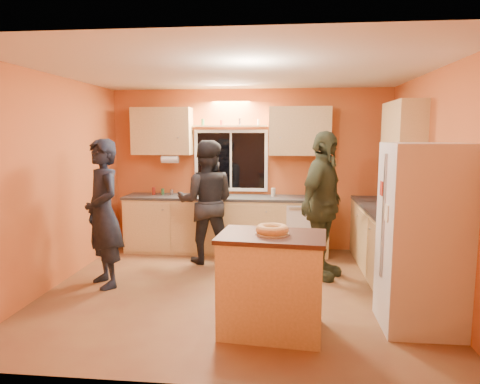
# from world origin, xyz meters

# --- Properties ---
(ground) EXTENTS (4.50, 4.50, 0.00)m
(ground) POSITION_xyz_m (0.00, 0.00, 0.00)
(ground) COLOR brown
(ground) RESTS_ON ground
(room_shell) EXTENTS (4.54, 4.04, 2.61)m
(room_shell) POSITION_xyz_m (0.12, 0.41, 1.62)
(room_shell) COLOR #BF6531
(room_shell) RESTS_ON ground
(back_counter) EXTENTS (4.23, 0.62, 0.90)m
(back_counter) POSITION_xyz_m (0.01, 1.70, 0.45)
(back_counter) COLOR tan
(back_counter) RESTS_ON ground
(right_counter) EXTENTS (0.62, 1.84, 0.90)m
(right_counter) POSITION_xyz_m (1.95, 0.50, 0.45)
(right_counter) COLOR tan
(right_counter) RESTS_ON ground
(refrigerator) EXTENTS (0.72, 0.70, 1.80)m
(refrigerator) POSITION_xyz_m (1.89, -0.80, 0.90)
(refrigerator) COLOR silver
(refrigerator) RESTS_ON ground
(island) EXTENTS (1.05, 0.76, 0.96)m
(island) POSITION_xyz_m (0.46, -1.05, 0.48)
(island) COLOR tan
(island) RESTS_ON ground
(bundt_pastry) EXTENTS (0.31, 0.31, 0.09)m
(bundt_pastry) POSITION_xyz_m (0.46, -1.05, 1.00)
(bundt_pastry) COLOR tan
(bundt_pastry) RESTS_ON island
(person_left) EXTENTS (0.77, 0.79, 1.83)m
(person_left) POSITION_xyz_m (-1.64, 0.01, 0.91)
(person_left) COLOR black
(person_left) RESTS_ON ground
(person_center) EXTENTS (0.93, 0.75, 1.80)m
(person_center) POSITION_xyz_m (-0.56, 1.13, 0.90)
(person_center) COLOR black
(person_center) RESTS_ON ground
(person_right) EXTENTS (0.92, 1.22, 1.92)m
(person_right) POSITION_xyz_m (1.07, 0.61, 0.96)
(person_right) COLOR #333A25
(person_right) RESTS_ON ground
(mixing_bowl) EXTENTS (0.47, 0.47, 0.10)m
(mixing_bowl) POSITION_xyz_m (1.10, 1.70, 0.95)
(mixing_bowl) COLOR black
(mixing_bowl) RESTS_ON back_counter
(utensil_crock) EXTENTS (0.14, 0.14, 0.17)m
(utensil_crock) POSITION_xyz_m (-0.55, 1.70, 0.99)
(utensil_crock) COLOR beige
(utensil_crock) RESTS_ON back_counter
(potted_plant) EXTENTS (0.28, 0.25, 0.29)m
(potted_plant) POSITION_xyz_m (2.02, 0.10, 1.05)
(potted_plant) COLOR gray
(potted_plant) RESTS_ON right_counter
(red_box) EXTENTS (0.20, 0.18, 0.07)m
(red_box) POSITION_xyz_m (1.94, 1.00, 0.94)
(red_box) COLOR #A32619
(red_box) RESTS_ON right_counter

